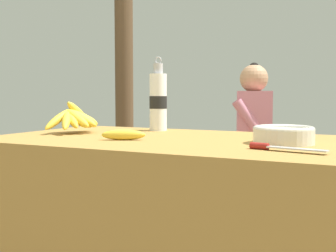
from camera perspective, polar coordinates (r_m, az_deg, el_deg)
The scene contains 9 objects.
market_counter at distance 1.61m, azimuth 1.65°, elevation -14.54°, with size 1.40×0.77×0.72m.
banana_bunch_ripe at distance 1.79m, azimuth -12.46°, elevation 1.07°, with size 0.17×0.28×0.14m.
serving_bowl at distance 1.42m, azimuth 15.38°, elevation -1.07°, with size 0.20×0.20×0.06m.
water_bottle at distance 1.87m, azimuth -1.34°, elevation 3.44°, with size 0.08×0.08×0.33m.
loose_banana_front at distance 1.49m, azimuth -6.05°, elevation -1.20°, with size 0.16×0.10×0.04m.
knife at distance 1.23m, azimuth 14.43°, elevation -2.81°, with size 0.22×0.07×0.02m.
wooden_bench at distance 2.71m, azimuth 13.94°, elevation -7.60°, with size 1.30×0.32×0.40m.
seated_vendor at distance 2.66m, azimuth 10.48°, elevation -1.63°, with size 0.46×0.43×1.08m.
support_post_near at distance 3.52m, azimuth -5.99°, elevation 10.53°, with size 0.15×0.15×2.53m.
Camera 1 is at (0.63, -1.39, 0.88)m, focal length 45.00 mm.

